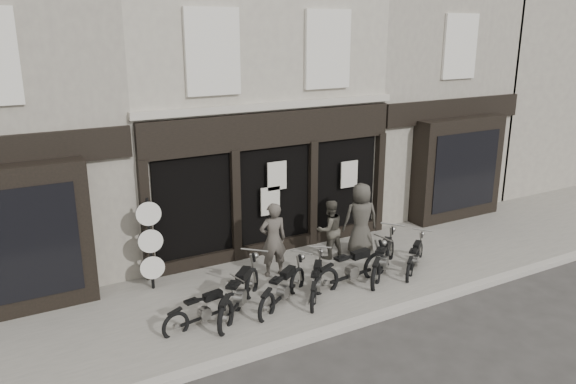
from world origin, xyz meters
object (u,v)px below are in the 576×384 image
motorcycle_1 (240,296)px  motorcycle_4 (352,271)px  man_centre (330,229)px  man_right (361,219)px  motorcycle_5 (383,261)px  motorcycle_6 (415,260)px  motorcycle_2 (283,291)px  motorcycle_3 (317,283)px  man_left (273,240)px  advert_sign_post (151,248)px  motorcycle_0 (205,312)px

motorcycle_1 → motorcycle_4: size_ratio=0.83×
man_centre → man_right: 0.93m
motorcycle_1 → motorcycle_5: (3.87, -0.00, -0.02)m
motorcycle_6 → motorcycle_2: bearing=142.0°
motorcycle_3 → man_left: bearing=53.6°
motorcycle_2 → motorcycle_6: motorcycle_2 is taller
man_left → advert_sign_post: size_ratio=0.80×
man_left → motorcycle_4: bearing=145.9°
motorcycle_0 → man_left: 2.78m
motorcycle_0 → motorcycle_5: motorcycle_5 is taller
motorcycle_2 → motorcycle_4: bearing=-31.7°
motorcycle_0 → man_centre: 4.46m
advert_sign_post → motorcycle_3: bearing=-22.5°
motorcycle_2 → motorcycle_3: bearing=-33.4°
motorcycle_1 → man_centre: 3.61m
motorcycle_0 → man_centre: bearing=10.9°
motorcycle_5 → man_centre: bearing=73.3°
man_left → man_centre: man_left is taller
motorcycle_3 → motorcycle_4: motorcycle_4 is taller
motorcycle_0 → advert_sign_post: 2.26m
motorcycle_0 → advert_sign_post: bearing=91.8°
motorcycle_3 → man_right: size_ratio=0.87×
motorcycle_3 → man_centre: (1.42, 1.63, 0.53)m
motorcycle_6 → man_left: 3.62m
motorcycle_1 → motorcycle_5: bearing=-45.4°
motorcycle_2 → motorcycle_6: bearing=-34.1°
motorcycle_3 → motorcycle_2: bearing=128.1°
motorcycle_3 → man_right: 2.85m
motorcycle_6 → man_right: 1.79m
motorcycle_4 → man_centre: 1.68m
motorcycle_1 → motorcycle_6: motorcycle_1 is taller
motorcycle_2 → motorcycle_5: (2.89, 0.14, 0.03)m
motorcycle_1 → motorcycle_3: 1.85m
motorcycle_4 → motorcycle_6: size_ratio=1.40×
motorcycle_0 → motorcycle_5: bearing=-8.9°
motorcycle_6 → man_centre: 2.29m
motorcycle_0 → motorcycle_3: (2.70, -0.00, 0.01)m
motorcycle_2 → motorcycle_4: 1.90m
motorcycle_5 → man_right: man_right is taller
motorcycle_1 → man_left: (1.46, 1.23, 0.59)m
man_left → man_centre: bearing=-163.0°
man_right → motorcycle_4: bearing=64.9°
man_right → advert_sign_post: advert_sign_post is taller
motorcycle_2 → man_centre: (2.29, 1.63, 0.50)m
motorcycle_4 → man_centre: man_centre is taller
motorcycle_1 → man_right: man_right is taller
motorcycle_4 → man_right: size_ratio=1.17×
motorcycle_3 → motorcycle_6: bearing=-52.8°
motorcycle_5 → man_centre: (-0.61, 1.49, 0.47)m
motorcycle_3 → motorcycle_4: size_ratio=0.74×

